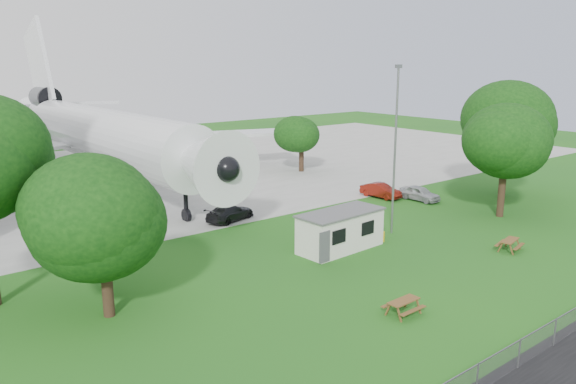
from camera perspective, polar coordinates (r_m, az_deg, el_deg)
ground at (r=32.43m, az=9.18°, el=-9.41°), size 160.00×160.00×0.00m
concrete_apron at (r=63.27m, az=-17.18°, el=1.34°), size 120.00×46.00×0.03m
airliner at (r=59.76m, az=-18.53°, el=5.69°), size 46.36×47.73×17.69m
site_cabin at (r=37.76m, az=5.36°, el=-3.89°), size 6.82×3.03×2.62m
picnic_west at (r=29.29m, az=11.61°, el=-12.07°), size 1.82×1.53×0.76m
picnic_east at (r=40.48m, az=21.54°, el=-5.56°), size 2.09×1.86×0.76m
fence at (r=27.65m, az=24.39°, el=-14.64°), size 58.00×0.04×1.30m
lamp_mast at (r=40.73m, az=10.80°, el=3.96°), size 0.16×0.16×12.00m
tree_west_small at (r=28.27m, az=-18.36°, el=-2.83°), size 6.87×6.87×8.34m
tree_east_front at (r=47.74m, az=21.29°, el=4.88°), size 7.01×7.01×9.73m
tree_east_back at (r=55.12m, az=21.35°, el=6.31°), size 8.66×8.66×10.96m
tree_far_apron at (r=63.63m, az=1.38°, el=6.02°), size 5.34×5.34×7.11m
car_ne_hatch at (r=52.14m, az=13.23°, el=-0.14°), size 1.66×3.91×1.32m
car_ne_sedan at (r=52.54m, az=9.40°, el=0.13°), size 1.72×4.07×1.31m
car_apron_van at (r=44.58m, az=-5.91°, el=-2.13°), size 4.76×2.95×1.29m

